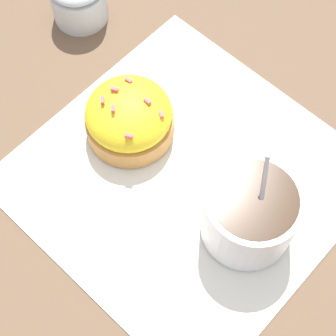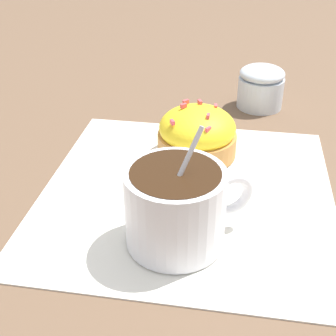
# 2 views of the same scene
# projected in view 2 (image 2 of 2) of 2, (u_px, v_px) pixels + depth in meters

# --- Properties ---
(ground_plane) EXTENTS (3.00, 3.00, 0.00)m
(ground_plane) POSITION_uv_depth(u_px,v_px,m) (187.00, 193.00, 0.46)
(ground_plane) COLOR brown
(paper_napkin) EXTENTS (0.29, 0.29, 0.00)m
(paper_napkin) POSITION_uv_depth(u_px,v_px,m) (187.00, 192.00, 0.46)
(paper_napkin) COLOR white
(paper_napkin) RESTS_ON ground_plane
(coffee_cup) EXTENTS (0.08, 0.10, 0.11)m
(coffee_cup) POSITION_uv_depth(u_px,v_px,m) (181.00, 205.00, 0.38)
(coffee_cup) COLOR white
(coffee_cup) RESTS_ON paper_napkin
(frosted_pastry) EXTENTS (0.09, 0.09, 0.06)m
(frosted_pastry) POSITION_uv_depth(u_px,v_px,m) (193.00, 133.00, 0.51)
(frosted_pastry) COLOR #C18442
(frosted_pastry) RESTS_ON paper_napkin
(sugar_bowl) EXTENTS (0.06, 0.06, 0.06)m
(sugar_bowl) POSITION_uv_depth(u_px,v_px,m) (261.00, 86.00, 0.62)
(sugar_bowl) COLOR silver
(sugar_bowl) RESTS_ON ground_plane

